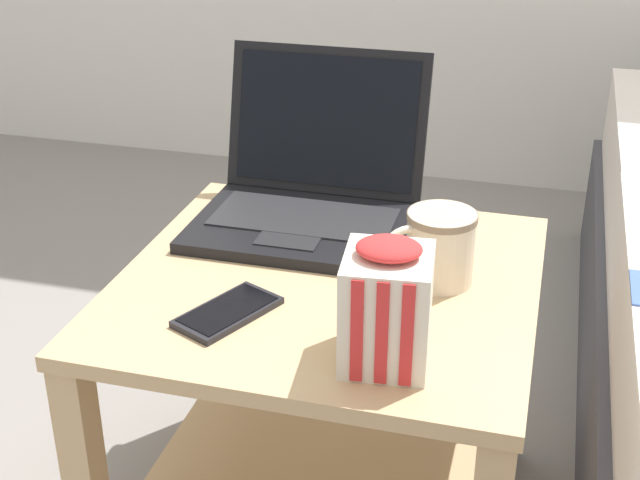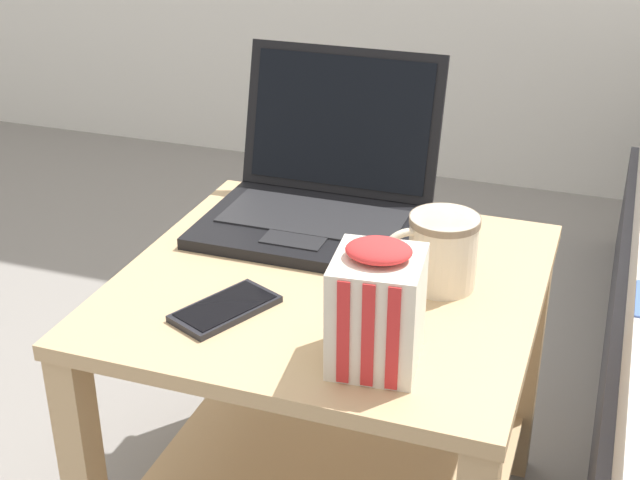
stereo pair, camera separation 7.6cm
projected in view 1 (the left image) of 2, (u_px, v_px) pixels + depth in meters
The scene contains 5 objects.
bedside_table at pixel (328, 376), 1.33m from camera, with size 0.58×0.58×0.47m.
laptop at pixel (310, 191), 1.41m from camera, with size 0.33×0.31×0.25m.
mug_front_left at pixel (438, 244), 1.23m from camera, with size 0.13×0.11×0.10m.
snack_bag at pixel (387, 306), 1.04m from camera, with size 0.11×0.12×0.16m.
cell_phone at pixel (228, 312), 1.16m from camera, with size 0.12×0.16×0.01m.
Camera 1 is at (0.28, -1.07, 1.07)m, focal length 50.00 mm.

